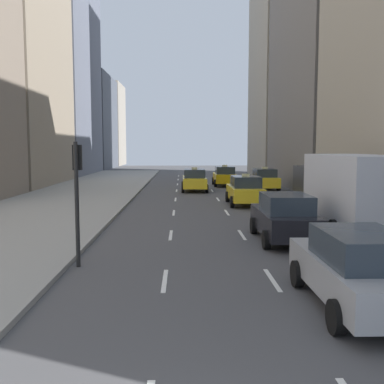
% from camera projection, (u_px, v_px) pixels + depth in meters
% --- Properties ---
extents(sidewalk_left, '(8.00, 66.00, 0.15)m').
position_uv_depth(sidewalk_left, '(75.00, 197.00, 30.37)').
color(sidewalk_left, gray).
rests_on(sidewalk_left, ground).
extents(lane_markings, '(5.72, 56.00, 0.01)m').
position_uv_depth(lane_markings, '(222.00, 205.00, 26.60)').
color(lane_markings, white).
rests_on(lane_markings, ground).
extents(building_row_left, '(6.00, 88.14, 34.69)m').
position_uv_depth(building_row_left, '(25.00, 33.00, 40.64)').
color(building_row_left, gray).
rests_on(building_row_left, ground).
extents(building_row_right, '(6.00, 58.34, 36.56)m').
position_uv_depth(building_row_right, '(336.00, 19.00, 34.18)').
color(building_row_right, slate).
rests_on(building_row_right, ground).
extents(taxi_lead, '(2.02, 4.40, 1.87)m').
position_uv_depth(taxi_lead, '(224.00, 176.00, 39.83)').
color(taxi_lead, yellow).
rests_on(taxi_lead, ground).
extents(taxi_second, '(2.02, 4.40, 1.87)m').
position_uv_depth(taxi_second, '(194.00, 180.00, 35.09)').
color(taxi_second, yellow).
rests_on(taxi_second, ground).
extents(taxi_third, '(2.02, 4.40, 1.87)m').
position_uv_depth(taxi_third, '(245.00, 190.00, 26.73)').
color(taxi_third, yellow).
rests_on(taxi_third, ground).
extents(taxi_fourth, '(2.02, 4.40, 1.87)m').
position_uv_depth(taxi_fourth, '(264.00, 179.00, 35.86)').
color(taxi_fourth, yellow).
rests_on(taxi_fourth, ground).
extents(sedan_black_near, '(2.02, 4.42, 1.75)m').
position_uv_depth(sedan_black_near, '(285.00, 217.00, 16.41)').
color(sedan_black_near, black).
rests_on(sedan_black_near, ground).
extents(sedan_silver_behind, '(2.02, 4.55, 1.70)m').
position_uv_depth(sedan_silver_behind, '(358.00, 269.00, 9.56)').
color(sedan_silver_behind, '#9EA0A5').
rests_on(sedan_silver_behind, ground).
extents(box_truck, '(2.58, 8.40, 3.15)m').
position_uv_depth(box_truck, '(346.00, 191.00, 17.90)').
color(box_truck, '#262628').
rests_on(box_truck, ground).
extents(traffic_light_pole, '(0.24, 0.42, 3.60)m').
position_uv_depth(traffic_light_pole, '(77.00, 183.00, 12.83)').
color(traffic_light_pole, black).
rests_on(traffic_light_pole, ground).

